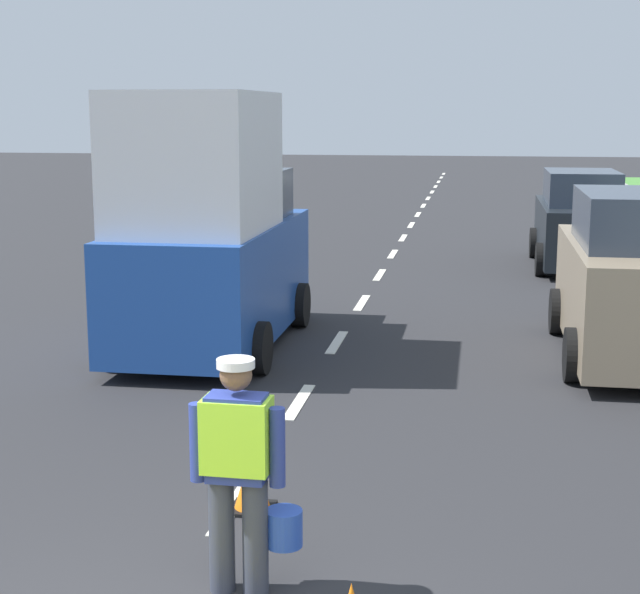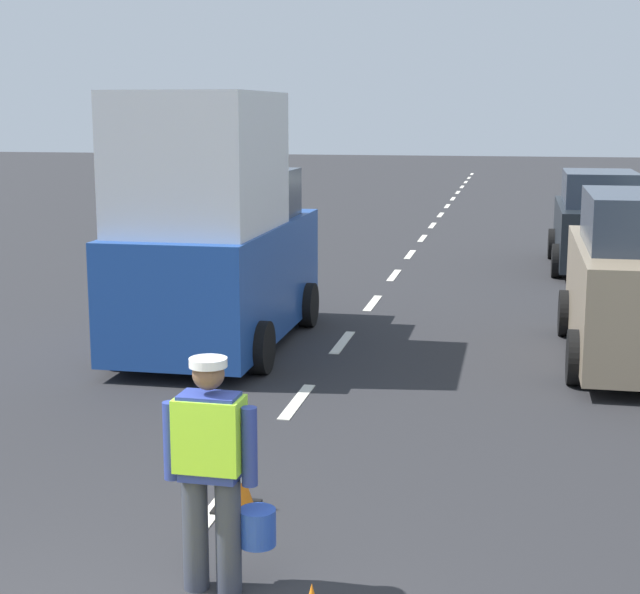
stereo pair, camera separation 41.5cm
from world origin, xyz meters
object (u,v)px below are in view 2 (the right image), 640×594
at_px(delivery_truck, 215,235).
at_px(car_parked_far, 597,224).
at_px(traffic_cone_near, 236,481).
at_px(road_worker, 214,463).

height_order(delivery_truck, car_parked_far, delivery_truck).
bearing_deg(car_parked_far, traffic_cone_near, -105.71).
distance_m(traffic_cone_near, car_parked_far, 14.39).
xyz_separation_m(road_worker, car_parked_far, (3.63, 15.23, 0.02)).
relative_size(road_worker, car_parked_far, 0.40).
distance_m(road_worker, car_parked_far, 15.65).
xyz_separation_m(road_worker, traffic_cone_near, (-0.26, 1.39, -0.68)).
bearing_deg(delivery_truck, road_worker, -72.78).
bearing_deg(road_worker, car_parked_far, 76.57).
xyz_separation_m(delivery_truck, car_parked_far, (5.76, 8.36, -0.65)).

